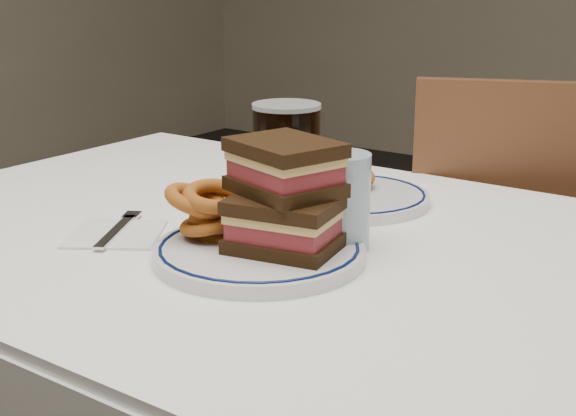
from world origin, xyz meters
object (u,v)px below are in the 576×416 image
Objects in this scene: chair_far at (519,284)px; main_plate at (259,251)px; far_plate at (352,197)px; beer_mug at (288,159)px; reuben_sandwich at (285,195)px.

chair_far reaches higher than main_plate.
far_plate is at bearing 97.03° from main_plate.
beer_mug is 0.69× the size of far_plate.
main_plate is 1.61× the size of beer_mug.
far_plate is (0.04, 0.11, -0.08)m from beer_mug.
main_plate is 1.66× the size of reuben_sandwich.
main_plate is 0.29m from far_plate.
reuben_sandwich is (0.03, 0.02, 0.08)m from main_plate.
reuben_sandwich is at bearing -55.99° from beer_mug.
reuben_sandwich is 0.67× the size of far_plate.
beer_mug is (-0.11, 0.16, 0.00)m from reuben_sandwich.
main_plate is at bearing -82.97° from far_plate.
reuben_sandwich is 0.29m from far_plate.
far_plate is (-0.14, -0.43, 0.26)m from chair_far.
chair_far reaches higher than beer_mug.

